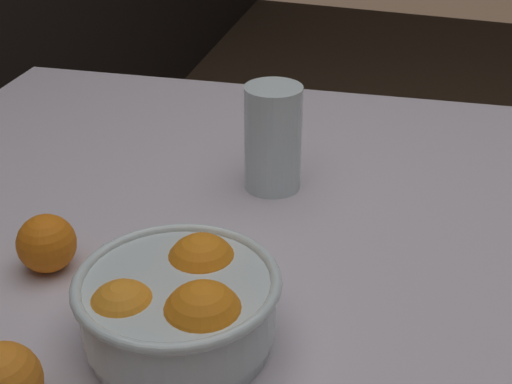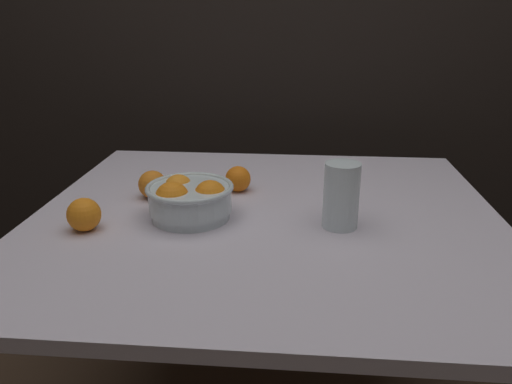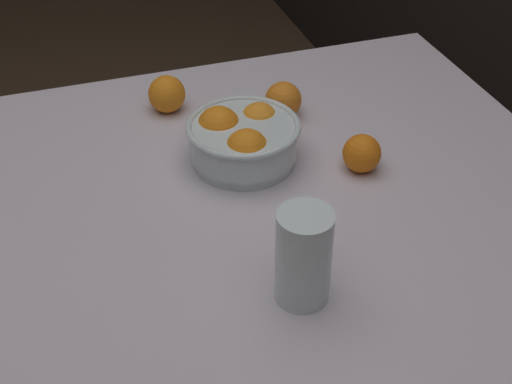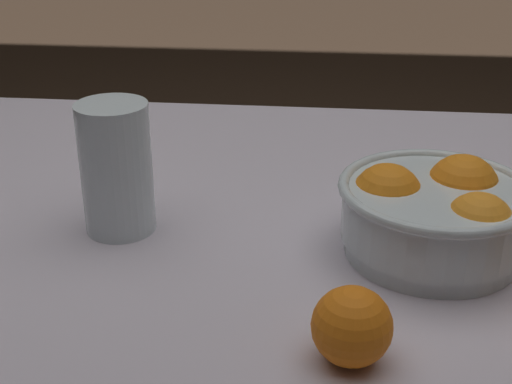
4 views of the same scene
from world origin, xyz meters
The scene contains 4 objects.
dining_table centered at (0.00, 0.00, 0.64)m, with size 1.16×1.08×0.71m.
fruit_bowl centered at (-0.18, -0.05, 0.76)m, with size 0.21×0.21×0.10m.
juice_glass centered at (0.18, -0.07, 0.77)m, with size 0.08×0.08×0.15m.
orange_loose_front centered at (-0.09, 0.15, 0.74)m, with size 0.07×0.07×0.07m, color orange.
Camera 4 is at (-0.06, 0.66, 1.11)m, focal length 50.00 mm.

